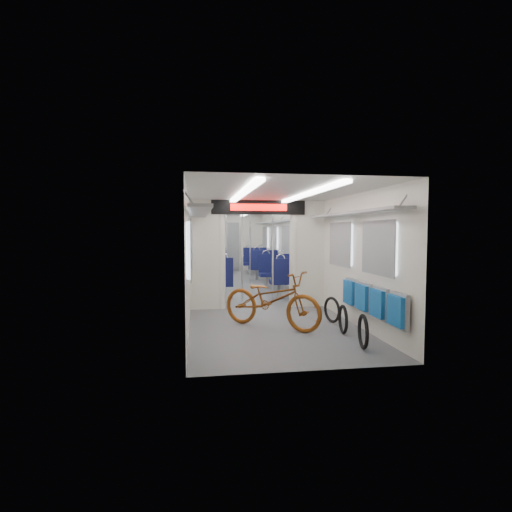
% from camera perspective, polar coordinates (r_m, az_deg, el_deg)
% --- Properties ---
extents(carriage, '(12.00, 12.02, 2.31)m').
position_cam_1_polar(carriage, '(10.29, -1.23, 2.75)').
color(carriage, '#515456').
rests_on(carriage, ground).
extents(bicycle, '(1.83, 1.71, 0.98)m').
position_cam_1_polar(bicycle, '(6.83, 2.20, -6.21)').
color(bicycle, brown).
rests_on(bicycle, ground).
extents(flip_bench, '(0.12, 2.08, 0.48)m').
position_cam_1_polar(flip_bench, '(6.46, 16.12, -6.09)').
color(flip_bench, gray).
rests_on(flip_bench, carriage).
extents(bike_hoop_a, '(0.13, 0.50, 0.49)m').
position_cam_1_polar(bike_hoop_a, '(5.87, 15.05, -10.63)').
color(bike_hoop_a, black).
rests_on(bike_hoop_a, ground).
extents(bike_hoop_b, '(0.10, 0.47, 0.47)m').
position_cam_1_polar(bike_hoop_b, '(6.63, 12.33, -9.04)').
color(bike_hoop_b, black).
rests_on(bike_hoop_b, ground).
extents(bike_hoop_c, '(0.18, 0.47, 0.47)m').
position_cam_1_polar(bike_hoop_c, '(7.37, 10.80, -7.74)').
color(bike_hoop_c, black).
rests_on(bike_hoop_c, ground).
extents(seat_bay_near_left, '(0.94, 2.23, 1.15)m').
position_cam_1_polar(seat_bay_near_left, '(10.39, -6.43, -2.44)').
color(seat_bay_near_left, '#0D113C').
rests_on(seat_bay_near_left, ground).
extents(seat_bay_near_right, '(0.91, 2.07, 1.10)m').
position_cam_1_polar(seat_bay_near_right, '(10.69, 3.63, -2.37)').
color(seat_bay_near_right, '#0D113C').
rests_on(seat_bay_near_right, ground).
extents(seat_bay_far_left, '(0.96, 2.32, 1.17)m').
position_cam_1_polar(seat_bay_far_left, '(13.62, -6.97, -0.97)').
color(seat_bay_far_left, '#0D113C').
rests_on(seat_bay_far_left, ground).
extents(seat_bay_far_right, '(0.93, 2.17, 1.13)m').
position_cam_1_polar(seat_bay_far_right, '(14.39, 0.42, -0.78)').
color(seat_bay_far_right, '#0D113C').
rests_on(seat_bay_far_right, ground).
extents(stanchion_near_left, '(0.04, 0.04, 2.30)m').
position_cam_1_polar(stanchion_near_left, '(9.17, -1.95, 0.45)').
color(stanchion_near_left, silver).
rests_on(stanchion_near_left, ground).
extents(stanchion_near_right, '(0.04, 0.04, 2.30)m').
position_cam_1_polar(stanchion_near_right, '(9.11, 2.42, 0.43)').
color(stanchion_near_right, silver).
rests_on(stanchion_near_right, ground).
extents(stanchion_far_left, '(0.04, 0.04, 2.30)m').
position_cam_1_polar(stanchion_far_left, '(12.23, -4.28, 1.23)').
color(stanchion_far_left, silver).
rests_on(stanchion_far_left, ground).
extents(stanchion_far_right, '(0.04, 0.04, 2.30)m').
position_cam_1_polar(stanchion_far_right, '(12.29, -0.84, 1.25)').
color(stanchion_far_right, silver).
rests_on(stanchion_far_right, ground).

